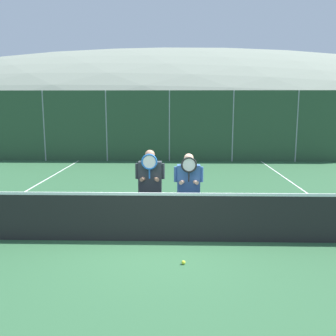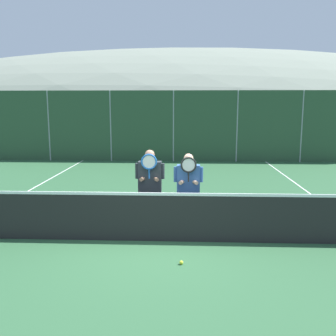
{
  "view_description": "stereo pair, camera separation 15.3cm",
  "coord_description": "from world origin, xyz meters",
  "px_view_note": "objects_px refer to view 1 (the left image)",
  "views": [
    {
      "loc": [
        0.38,
        -7.07,
        2.7
      ],
      "look_at": [
        0.18,
        0.81,
        1.34
      ],
      "focal_mm": 40.0,
      "sensor_mm": 36.0,
      "label": 1
    },
    {
      "loc": [
        0.53,
        -7.06,
        2.7
      ],
      "look_at": [
        0.18,
        0.81,
        1.34
      ],
      "focal_mm": 40.0,
      "sensor_mm": 36.0,
      "label": 2
    }
  ],
  "objects_px": {
    "player_leftmost": "(150,183)",
    "car_center": "(235,138)",
    "player_center_left": "(189,186)",
    "car_right_of_center": "(330,137)",
    "tennis_ball_on_court": "(183,262)",
    "car_far_left": "(66,137)",
    "car_left_of_center": "(149,137)"
  },
  "relations": [
    {
      "from": "car_center",
      "to": "car_right_of_center",
      "type": "xyz_separation_m",
      "value": [
        4.96,
        -0.34,
        0.08
      ]
    },
    {
      "from": "player_center_left",
      "to": "car_right_of_center",
      "type": "relative_size",
      "value": 0.36
    },
    {
      "from": "car_far_left",
      "to": "car_center",
      "type": "xyz_separation_m",
      "value": [
        9.19,
        0.14,
        -0.07
      ]
    },
    {
      "from": "car_left_of_center",
      "to": "player_leftmost",
      "type": "bearing_deg",
      "value": -85.51
    },
    {
      "from": "car_center",
      "to": "car_right_of_center",
      "type": "distance_m",
      "value": 4.98
    },
    {
      "from": "player_leftmost",
      "to": "player_center_left",
      "type": "distance_m",
      "value": 0.81
    },
    {
      "from": "player_leftmost",
      "to": "player_center_left",
      "type": "relative_size",
      "value": 1.04
    },
    {
      "from": "player_center_left",
      "to": "car_center",
      "type": "xyz_separation_m",
      "value": [
        2.88,
        12.79,
        -0.15
      ]
    },
    {
      "from": "car_right_of_center",
      "to": "tennis_ball_on_court",
      "type": "relative_size",
      "value": 68.6
    },
    {
      "from": "player_leftmost",
      "to": "car_far_left",
      "type": "height_order",
      "value": "car_far_left"
    },
    {
      "from": "player_center_left",
      "to": "car_right_of_center",
      "type": "bearing_deg",
      "value": 57.78
    },
    {
      "from": "tennis_ball_on_court",
      "to": "car_far_left",
      "type": "bearing_deg",
      "value": 113.45
    },
    {
      "from": "car_far_left",
      "to": "player_center_left",
      "type": "bearing_deg",
      "value": -63.52
    },
    {
      "from": "player_leftmost",
      "to": "tennis_ball_on_court",
      "type": "relative_size",
      "value": 25.75
    },
    {
      "from": "player_leftmost",
      "to": "car_center",
      "type": "xyz_separation_m",
      "value": [
        3.69,
        12.7,
        -0.19
      ]
    },
    {
      "from": "car_left_of_center",
      "to": "tennis_ball_on_court",
      "type": "xyz_separation_m",
      "value": [
        1.65,
        -14.0,
        -0.91
      ]
    },
    {
      "from": "player_center_left",
      "to": "car_center",
      "type": "relative_size",
      "value": 0.39
    },
    {
      "from": "player_center_left",
      "to": "car_left_of_center",
      "type": "xyz_separation_m",
      "value": [
        -1.77,
        12.4,
        -0.06
      ]
    },
    {
      "from": "tennis_ball_on_court",
      "to": "car_right_of_center",
      "type": "bearing_deg",
      "value": 60.43
    },
    {
      "from": "car_far_left",
      "to": "car_center",
      "type": "relative_size",
      "value": 0.94
    },
    {
      "from": "player_leftmost",
      "to": "car_center",
      "type": "bearing_deg",
      "value": 73.8
    },
    {
      "from": "car_far_left",
      "to": "car_left_of_center",
      "type": "distance_m",
      "value": 4.54
    },
    {
      "from": "player_leftmost",
      "to": "player_center_left",
      "type": "bearing_deg",
      "value": -6.68
    },
    {
      "from": "player_center_left",
      "to": "car_far_left",
      "type": "relative_size",
      "value": 0.41
    },
    {
      "from": "car_center",
      "to": "tennis_ball_on_court",
      "type": "distance_m",
      "value": 14.72
    },
    {
      "from": "car_far_left",
      "to": "car_right_of_center",
      "type": "relative_size",
      "value": 0.88
    },
    {
      "from": "player_center_left",
      "to": "car_left_of_center",
      "type": "relative_size",
      "value": 0.42
    },
    {
      "from": "player_center_left",
      "to": "car_far_left",
      "type": "height_order",
      "value": "car_far_left"
    },
    {
      "from": "car_left_of_center",
      "to": "car_center",
      "type": "relative_size",
      "value": 0.93
    },
    {
      "from": "player_center_left",
      "to": "car_center",
      "type": "height_order",
      "value": "player_center_left"
    },
    {
      "from": "player_center_left",
      "to": "car_center",
      "type": "bearing_deg",
      "value": 77.3
    },
    {
      "from": "player_center_left",
      "to": "tennis_ball_on_court",
      "type": "bearing_deg",
      "value": -94.41
    }
  ]
}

